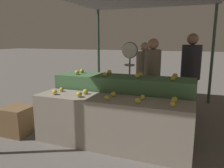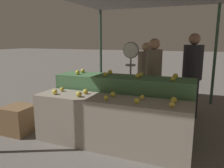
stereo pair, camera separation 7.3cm
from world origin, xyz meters
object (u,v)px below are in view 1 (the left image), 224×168
(person_customer_left, at_px, (191,70))
(wooden_crate_side, at_px, (18,120))
(person_customer_right, at_px, (144,72))
(produce_scale, at_px, (130,63))
(person_vendor_at_scale, at_px, (152,73))

(person_customer_left, distance_m, wooden_crate_side, 3.45)
(person_customer_left, height_order, person_customer_right, person_customer_left)
(produce_scale, xyz_separation_m, person_customer_left, (1.13, 0.63, -0.16))
(person_vendor_at_scale, height_order, wooden_crate_side, person_vendor_at_scale)
(produce_scale, height_order, wooden_crate_side, produce_scale)
(person_vendor_at_scale, relative_size, person_customer_left, 0.94)
(person_customer_left, height_order, wooden_crate_side, person_customer_left)
(person_vendor_at_scale, distance_m, wooden_crate_side, 2.64)
(produce_scale, relative_size, wooden_crate_side, 3.27)
(wooden_crate_side, bearing_deg, produce_scale, 40.12)
(person_customer_right, bearing_deg, person_vendor_at_scale, 144.09)
(wooden_crate_side, bearing_deg, person_customer_right, 51.03)
(person_customer_left, bearing_deg, produce_scale, 25.74)
(produce_scale, bearing_deg, person_customer_left, 29.37)
(person_vendor_at_scale, xyz_separation_m, wooden_crate_side, (-2.01, -1.56, -0.71))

